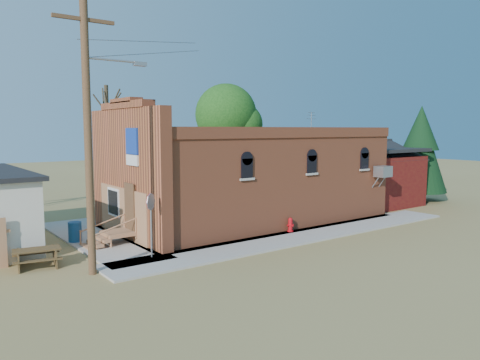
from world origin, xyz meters
TOP-DOWN VIEW (x-y plane):
  - ground at (0.00, 0.00)m, footprint 120.00×120.00m
  - sidewalk_south at (1.50, 0.90)m, footprint 19.00×2.20m
  - sidewalk_west at (-6.30, 6.00)m, footprint 2.60×10.00m
  - brick_bar at (1.64, 5.49)m, footprint 16.40×7.97m
  - red_shed at (11.50, 5.50)m, footprint 5.40×6.40m
  - utility_pole at (-8.14, 1.20)m, footprint 3.12×0.26m
  - tree_bare_near at (-3.00, 13.00)m, footprint 2.80×2.80m
  - tree_leafy at (6.00, 13.50)m, footprint 4.40×4.40m
  - evergreen_tree at (15.50, 4.00)m, footprint 3.60×3.60m
  - fire_hydrant at (1.47, 1.80)m, footprint 0.39×0.38m
  - stop_sign at (-5.76, 1.70)m, footprint 0.54×0.47m
  - trash_barrel at (-7.30, 5.91)m, footprint 0.74×0.74m
  - picnic_table at (-9.50, 3.20)m, footprint 1.79×1.47m

SIDE VIEW (x-z plane):
  - ground at x=0.00m, z-range 0.00..0.00m
  - sidewalk_south at x=1.50m, z-range 0.00..0.08m
  - sidewalk_west at x=-6.30m, z-range 0.00..0.08m
  - fire_hydrant at x=1.47m, z-range 0.08..0.75m
  - picnic_table at x=-9.50m, z-range 0.10..0.77m
  - trash_barrel at x=-7.30m, z-range 0.08..0.94m
  - stop_sign at x=-5.76m, z-range 0.74..3.19m
  - red_shed at x=11.50m, z-range 0.12..4.42m
  - brick_bar at x=1.64m, z-range -0.81..5.49m
  - evergreen_tree at x=15.50m, z-range 0.46..6.96m
  - utility_pole at x=-8.14m, z-range 0.27..9.27m
  - tree_leafy at x=6.00m, z-range 1.86..10.01m
  - tree_bare_near at x=-3.00m, z-range 2.14..9.79m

